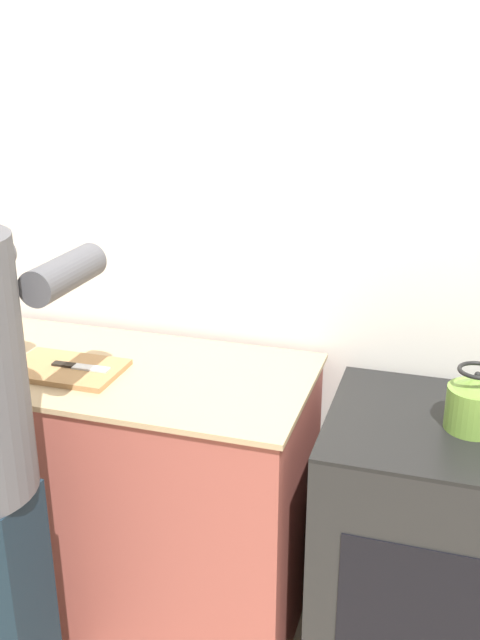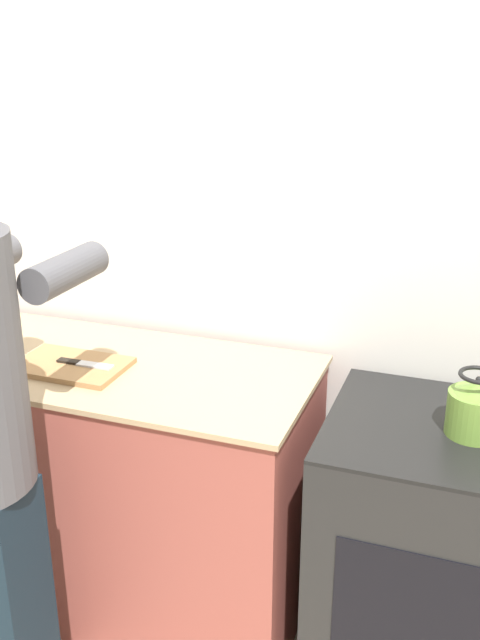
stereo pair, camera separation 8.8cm
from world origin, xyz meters
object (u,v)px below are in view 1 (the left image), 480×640
(oven, at_px, (427,548))
(kettle, at_px, (474,404))
(cutting_board, at_px, (66,369))
(knife, at_px, (79,367))

(oven, distance_m, kettle, 0.53)
(cutting_board, xyz_separation_m, knife, (0.04, 0.01, 0.01))
(cutting_board, height_order, knife, knife)
(knife, xyz_separation_m, kettle, (1.21, 0.06, 0.02))
(kettle, bearing_deg, cutting_board, -177.07)
(oven, height_order, cutting_board, cutting_board)
(oven, bearing_deg, kettle, -7.91)
(cutting_board, bearing_deg, oven, 3.69)
(cutting_board, height_order, kettle, kettle)
(cutting_board, xyz_separation_m, kettle, (1.26, 0.06, 0.03))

